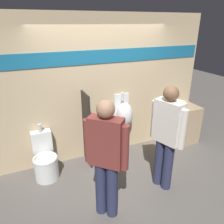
{
  "coord_description": "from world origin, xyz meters",
  "views": [
    {
      "loc": [
        -1.44,
        -3.12,
        2.53
      ],
      "look_at": [
        0.0,
        0.17,
        1.05
      ],
      "focal_mm": 35.0,
      "sensor_mm": 36.0,
      "label": 1
    }
  ],
  "objects_px": {
    "urinal_near_counter": "(124,115)",
    "toilet": "(45,161)",
    "sink_basin": "(178,104)",
    "person_with_lanyard": "(106,157)",
    "person_in_vest": "(167,135)",
    "cell_phone": "(175,110)"
  },
  "relations": [
    {
      "from": "urinal_near_counter",
      "to": "person_with_lanyard",
      "type": "relative_size",
      "value": 0.74
    },
    {
      "from": "person_in_vest",
      "to": "person_with_lanyard",
      "type": "distance_m",
      "value": 1.07
    },
    {
      "from": "person_in_vest",
      "to": "person_with_lanyard",
      "type": "relative_size",
      "value": 1.01
    },
    {
      "from": "toilet",
      "to": "person_with_lanyard",
      "type": "relative_size",
      "value": 0.54
    },
    {
      "from": "cell_phone",
      "to": "toilet",
      "type": "relative_size",
      "value": 0.15
    },
    {
      "from": "urinal_near_counter",
      "to": "toilet",
      "type": "height_order",
      "value": "urinal_near_counter"
    },
    {
      "from": "urinal_near_counter",
      "to": "sink_basin",
      "type": "bearing_deg",
      "value": -2.71
    },
    {
      "from": "person_in_vest",
      "to": "person_with_lanyard",
      "type": "bearing_deg",
      "value": 80.75
    },
    {
      "from": "sink_basin",
      "to": "person_in_vest",
      "type": "height_order",
      "value": "person_in_vest"
    },
    {
      "from": "toilet",
      "to": "person_with_lanyard",
      "type": "bearing_deg",
      "value": -60.52
    },
    {
      "from": "cell_phone",
      "to": "toilet",
      "type": "distance_m",
      "value": 2.72
    },
    {
      "from": "sink_basin",
      "to": "person_in_vest",
      "type": "relative_size",
      "value": 0.19
    },
    {
      "from": "cell_phone",
      "to": "person_in_vest",
      "type": "bearing_deg",
      "value": -134.43
    },
    {
      "from": "urinal_near_counter",
      "to": "person_in_vest",
      "type": "relative_size",
      "value": 0.73
    },
    {
      "from": "person_with_lanyard",
      "to": "toilet",
      "type": "bearing_deg",
      "value": -16.71
    },
    {
      "from": "sink_basin",
      "to": "person_with_lanyard",
      "type": "bearing_deg",
      "value": -149.62
    },
    {
      "from": "sink_basin",
      "to": "person_with_lanyard",
      "type": "height_order",
      "value": "person_with_lanyard"
    },
    {
      "from": "urinal_near_counter",
      "to": "person_with_lanyard",
      "type": "height_order",
      "value": "person_with_lanyard"
    },
    {
      "from": "sink_basin",
      "to": "toilet",
      "type": "relative_size",
      "value": 0.35
    },
    {
      "from": "cell_phone",
      "to": "urinal_near_counter",
      "type": "xyz_separation_m",
      "value": [
        -1.06,
        0.22,
        -0.01
      ]
    },
    {
      "from": "urinal_near_counter",
      "to": "person_in_vest",
      "type": "distance_m",
      "value": 1.19
    },
    {
      "from": "sink_basin",
      "to": "cell_phone",
      "type": "distance_m",
      "value": 0.26
    }
  ]
}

